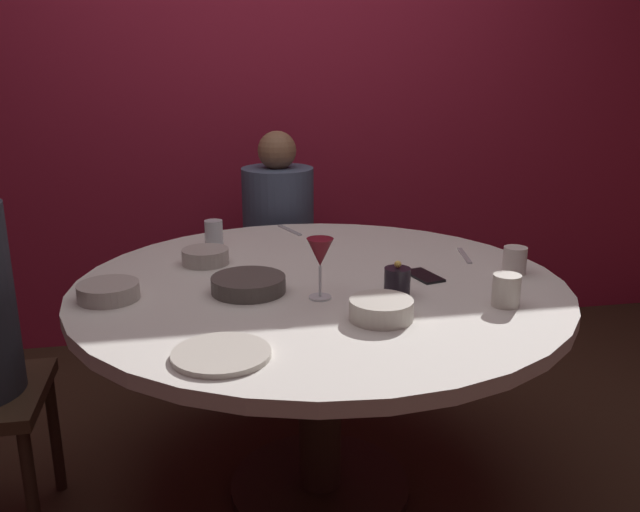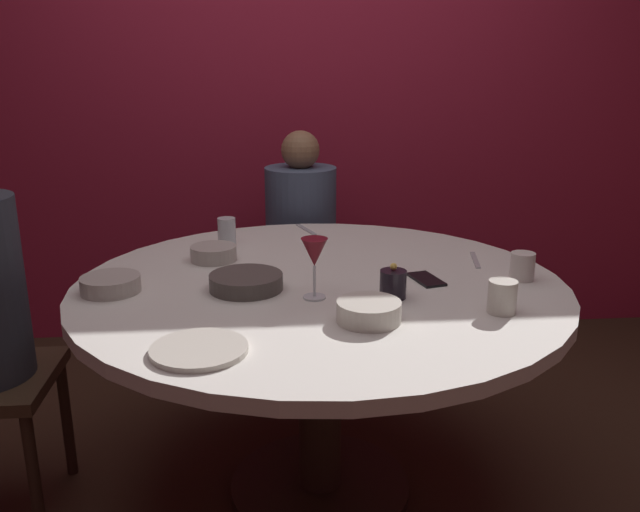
{
  "view_description": "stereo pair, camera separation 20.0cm",
  "coord_description": "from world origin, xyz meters",
  "px_view_note": "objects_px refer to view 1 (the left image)",
  "views": [
    {
      "loc": [
        -0.37,
        -1.88,
        1.39
      ],
      "look_at": [
        0.0,
        0.0,
        0.82
      ],
      "focal_mm": 36.96,
      "sensor_mm": 36.0,
      "label": 1
    },
    {
      "loc": [
        -0.17,
        -1.91,
        1.39
      ],
      "look_at": [
        0.0,
        0.0,
        0.82
      ],
      "focal_mm": 36.96,
      "sensor_mm": 36.0,
      "label": 2
    }
  ],
  "objects_px": {
    "bowl_small_white": "(109,291)",
    "bowl_sauce_side": "(381,309)",
    "cup_by_right_diner": "(515,260)",
    "bowl_salad_center": "(205,256)",
    "seated_diner_back": "(278,224)",
    "cell_phone": "(424,276)",
    "dinner_plate": "(221,354)",
    "bowl_serving_large": "(248,284)",
    "candle_holder": "(397,281)",
    "dining_table": "(320,321)",
    "cup_by_left_diner": "(214,234)",
    "wine_glass": "(320,255)",
    "cup_near_candle": "(506,290)"
  },
  "relations": [
    {
      "from": "bowl_sauce_side",
      "to": "cup_by_right_diner",
      "type": "bearing_deg",
      "value": 29.53
    },
    {
      "from": "dining_table",
      "to": "wine_glass",
      "type": "relative_size",
      "value": 8.52
    },
    {
      "from": "candle_holder",
      "to": "bowl_salad_center",
      "type": "height_order",
      "value": "candle_holder"
    },
    {
      "from": "candle_holder",
      "to": "cup_by_left_diner",
      "type": "bearing_deg",
      "value": 129.16
    },
    {
      "from": "dining_table",
      "to": "dinner_plate",
      "type": "distance_m",
      "value": 0.6
    },
    {
      "from": "bowl_serving_large",
      "to": "bowl_salad_center",
      "type": "height_order",
      "value": "bowl_salad_center"
    },
    {
      "from": "candle_holder",
      "to": "bowl_small_white",
      "type": "height_order",
      "value": "candle_holder"
    },
    {
      "from": "candle_holder",
      "to": "bowl_serving_large",
      "type": "relative_size",
      "value": 0.48
    },
    {
      "from": "bowl_sauce_side",
      "to": "dinner_plate",
      "type": "bearing_deg",
      "value": -160.01
    },
    {
      "from": "bowl_sauce_side",
      "to": "cup_by_right_diner",
      "type": "xyz_separation_m",
      "value": [
        0.52,
        0.3,
        0.02
      ]
    },
    {
      "from": "candle_holder",
      "to": "cell_phone",
      "type": "relative_size",
      "value": 0.74
    },
    {
      "from": "dinner_plate",
      "to": "bowl_sauce_side",
      "type": "relative_size",
      "value": 1.36
    },
    {
      "from": "bowl_salad_center",
      "to": "cup_by_right_diner",
      "type": "xyz_separation_m",
      "value": [
        0.96,
        -0.29,
        0.02
      ]
    },
    {
      "from": "dining_table",
      "to": "candle_holder",
      "type": "xyz_separation_m",
      "value": [
        0.19,
        -0.17,
        0.17
      ]
    },
    {
      "from": "cup_near_candle",
      "to": "bowl_sauce_side",
      "type": "bearing_deg",
      "value": -175.18
    },
    {
      "from": "seated_diner_back",
      "to": "cell_phone",
      "type": "xyz_separation_m",
      "value": [
        0.33,
        -1.01,
        0.06
      ]
    },
    {
      "from": "seated_diner_back",
      "to": "cup_near_candle",
      "type": "height_order",
      "value": "seated_diner_back"
    },
    {
      "from": "candle_holder",
      "to": "cup_by_left_diner",
      "type": "distance_m",
      "value": 0.79
    },
    {
      "from": "candle_holder",
      "to": "bowl_sauce_side",
      "type": "bearing_deg",
      "value": -119.49
    },
    {
      "from": "cell_phone",
      "to": "bowl_small_white",
      "type": "distance_m",
      "value": 0.94
    },
    {
      "from": "candle_holder",
      "to": "seated_diner_back",
      "type": "bearing_deg",
      "value": 99.52
    },
    {
      "from": "wine_glass",
      "to": "cup_near_candle",
      "type": "distance_m",
      "value": 0.52
    },
    {
      "from": "cup_by_right_diner",
      "to": "cell_phone",
      "type": "bearing_deg",
      "value": 176.92
    },
    {
      "from": "bowl_serving_large",
      "to": "bowl_sauce_side",
      "type": "xyz_separation_m",
      "value": [
        0.32,
        -0.28,
        0.0
      ]
    },
    {
      "from": "wine_glass",
      "to": "cup_near_candle",
      "type": "height_order",
      "value": "wine_glass"
    },
    {
      "from": "candle_holder",
      "to": "bowl_salad_center",
      "type": "xyz_separation_m",
      "value": [
        -0.53,
        0.42,
        -0.02
      ]
    },
    {
      "from": "dinner_plate",
      "to": "bowl_salad_center",
      "type": "distance_m",
      "value": 0.74
    },
    {
      "from": "seated_diner_back",
      "to": "bowl_small_white",
      "type": "distance_m",
      "value": 1.21
    },
    {
      "from": "cell_phone",
      "to": "cup_near_candle",
      "type": "distance_m",
      "value": 0.32
    },
    {
      "from": "dinner_plate",
      "to": "bowl_serving_large",
      "type": "relative_size",
      "value": 1.05
    },
    {
      "from": "bowl_salad_center",
      "to": "bowl_small_white",
      "type": "relative_size",
      "value": 0.9
    },
    {
      "from": "seated_diner_back",
      "to": "wine_glass",
      "type": "relative_size",
      "value": 6.27
    },
    {
      "from": "candle_holder",
      "to": "cup_by_right_diner",
      "type": "relative_size",
      "value": 1.21
    },
    {
      "from": "seated_diner_back",
      "to": "bowl_serving_large",
      "type": "height_order",
      "value": "seated_diner_back"
    },
    {
      "from": "bowl_serving_large",
      "to": "cell_phone",
      "type": "bearing_deg",
      "value": 3.61
    },
    {
      "from": "candle_holder",
      "to": "dinner_plate",
      "type": "height_order",
      "value": "candle_holder"
    },
    {
      "from": "cup_near_candle",
      "to": "cup_by_right_diner",
      "type": "relative_size",
      "value": 1.05
    },
    {
      "from": "cup_near_candle",
      "to": "cup_by_left_diner",
      "type": "height_order",
      "value": "cup_by_left_diner"
    },
    {
      "from": "bowl_small_white",
      "to": "bowl_sauce_side",
      "type": "relative_size",
      "value": 1.03
    },
    {
      "from": "bowl_serving_large",
      "to": "dining_table",
      "type": "bearing_deg",
      "value": 14.62
    },
    {
      "from": "bowl_serving_large",
      "to": "cup_by_right_diner",
      "type": "bearing_deg",
      "value": 1.27
    },
    {
      "from": "bowl_sauce_side",
      "to": "cup_by_left_diner",
      "type": "xyz_separation_m",
      "value": [
        -0.4,
        0.78,
        0.02
      ]
    },
    {
      "from": "wine_glass",
      "to": "bowl_serving_large",
      "type": "height_order",
      "value": "wine_glass"
    },
    {
      "from": "cup_near_candle",
      "to": "seated_diner_back",
      "type": "bearing_deg",
      "value": 109.63
    },
    {
      "from": "bowl_serving_large",
      "to": "candle_holder",
      "type": "bearing_deg",
      "value": -14.52
    },
    {
      "from": "cup_near_candle",
      "to": "wine_glass",
      "type": "bearing_deg",
      "value": 162.44
    },
    {
      "from": "dinner_plate",
      "to": "cell_phone",
      "type": "bearing_deg",
      "value": 35.65
    },
    {
      "from": "seated_diner_back",
      "to": "cell_phone",
      "type": "height_order",
      "value": "seated_diner_back"
    },
    {
      "from": "dining_table",
      "to": "candle_holder",
      "type": "relative_size",
      "value": 14.52
    },
    {
      "from": "wine_glass",
      "to": "dinner_plate",
      "type": "distance_m",
      "value": 0.47
    }
  ]
}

